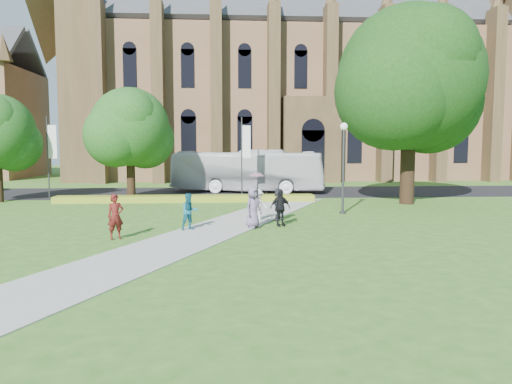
{
  "coord_description": "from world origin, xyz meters",
  "views": [
    {
      "loc": [
        0.52,
        -21.76,
        3.96
      ],
      "look_at": [
        2.24,
        3.23,
        1.6
      ],
      "focal_mm": 35.0,
      "sensor_mm": 36.0,
      "label": 1
    }
  ],
  "objects": [
    {
      "name": "flower_hedge",
      "position": [
        -2.0,
        13.2,
        0.23
      ],
      "size": [
        18.0,
        1.4,
        0.45
      ],
      "primitive_type": "cube",
      "color": "gold",
      "rests_on": "ground"
    },
    {
      "name": "banner_pole_1",
      "position": [
        -11.89,
        15.2,
        3.39
      ],
      "size": [
        0.7,
        0.1,
        6.0
      ],
      "color": "#38383D",
      "rests_on": "ground"
    },
    {
      "name": "large_tree",
      "position": [
        13.0,
        11.0,
        8.37
      ],
      "size": [
        9.6,
        9.6,
        13.2
      ],
      "color": "#332114",
      "rests_on": "ground"
    },
    {
      "name": "footpath",
      "position": [
        0.0,
        1.0,
        0.02
      ],
      "size": [
        15.58,
        28.54,
        0.04
      ],
      "primitive_type": "cube",
      "rotation": [
        0.0,
        0.0,
        -0.44
      ],
      "color": "#B2B2A8",
      "rests_on": "ground"
    },
    {
      "name": "street_tree_1",
      "position": [
        -6.0,
        14.5,
        5.22
      ],
      "size": [
        5.6,
        5.6,
        8.05
      ],
      "color": "#332114",
      "rests_on": "ground"
    },
    {
      "name": "pedestrian_3",
      "position": [
        3.35,
        2.22,
        0.92
      ],
      "size": [
        1.11,
        0.7,
        1.77
      ],
      "primitive_type": "imported",
      "rotation": [
        0.0,
        0.0,
        0.28
      ],
      "color": "black",
      "rests_on": "footpath"
    },
    {
      "name": "tour_coach",
      "position": [
        2.7,
        20.02,
        1.8
      ],
      "size": [
        13.15,
        5.87,
        3.57
      ],
      "primitive_type": "imported",
      "rotation": [
        0.0,
        0.0,
        1.34
      ],
      "color": "silver",
      "rests_on": "road"
    },
    {
      "name": "pedestrian_1",
      "position": [
        -0.99,
        1.33,
        0.89
      ],
      "size": [
        1.02,
        0.93,
        1.7
      ],
      "primitive_type": "imported",
      "rotation": [
        0.0,
        0.0,
        0.43
      ],
      "color": "#175E73",
      "rests_on": "footpath"
    },
    {
      "name": "streetlamp",
      "position": [
        7.5,
        6.5,
        3.3
      ],
      "size": [
        0.44,
        0.44,
        5.24
      ],
      "color": "#38383D",
      "rests_on": "ground"
    },
    {
      "name": "cathedral",
      "position": [
        10.0,
        39.73,
        12.98
      ],
      "size": [
        52.6,
        18.25,
        28.0
      ],
      "color": "brown",
      "rests_on": "ground"
    },
    {
      "name": "road",
      "position": [
        0.0,
        20.0,
        0.01
      ],
      "size": [
        160.0,
        10.0,
        0.02
      ],
      "primitive_type": "cube",
      "color": "black",
      "rests_on": "ground"
    },
    {
      "name": "pedestrian_0",
      "position": [
        -3.95,
        -0.68,
        0.98
      ],
      "size": [
        0.81,
        0.71,
        1.88
      ],
      "primitive_type": "imported",
      "rotation": [
        0.0,
        0.0,
        0.46
      ],
      "color": "#541513",
      "rests_on": "footpath"
    },
    {
      "name": "pedestrian_5",
      "position": [
        3.49,
        3.94,
        0.88
      ],
      "size": [
        1.21,
        1.6,
        1.69
      ],
      "primitive_type": "imported",
      "rotation": [
        0.0,
        0.0,
        1.05
      ],
      "color": "#2B2D34",
      "rests_on": "footpath"
    },
    {
      "name": "banner_pole_0",
      "position": [
        2.11,
        15.2,
        3.39
      ],
      "size": [
        0.7,
        0.1,
        6.0
      ],
      "color": "#38383D",
      "rests_on": "ground"
    },
    {
      "name": "ground",
      "position": [
        0.0,
        0.0,
        0.0
      ],
      "size": [
        160.0,
        160.0,
        0.0
      ],
      "primitive_type": "plane",
      "color": "#2F661E",
      "rests_on": "ground"
    },
    {
      "name": "parasol",
      "position": [
        2.18,
        1.84,
        2.27
      ],
      "size": [
        0.87,
        0.87,
        0.6
      ],
      "primitive_type": "imported",
      "rotation": [
        0.0,
        0.0,
        -0.35
      ],
      "color": "#E3A0A7",
      "rests_on": "pedestrian_4"
    },
    {
      "name": "pedestrian_4",
      "position": [
        2.0,
        1.74,
        1.0
      ],
      "size": [
        1.1,
        1.1,
        1.93
      ],
      "primitive_type": "imported",
      "rotation": [
        0.0,
        0.0,
        0.78
      ],
      "color": "slate",
      "rests_on": "footpath"
    },
    {
      "name": "pedestrian_2",
      "position": [
        2.39,
        3.88,
        0.86
      ],
      "size": [
        1.19,
        0.89,
        1.64
      ],
      "primitive_type": "imported",
      "rotation": [
        0.0,
        0.0,
        0.29
      ],
      "color": "silver",
      "rests_on": "footpath"
    }
  ]
}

